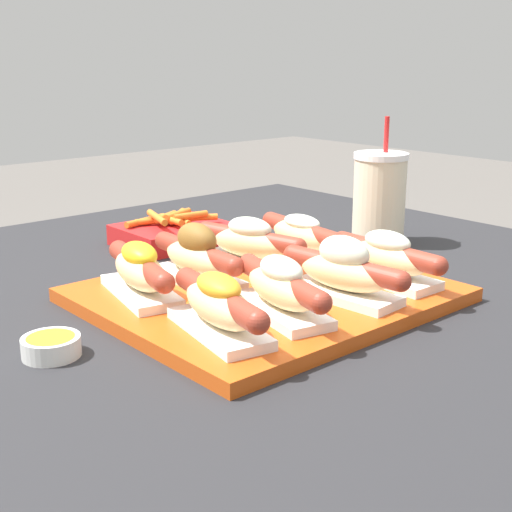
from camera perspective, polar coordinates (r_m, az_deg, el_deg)
name	(u,v)px	position (r m, az deg, el deg)	size (l,w,h in m)	color
serving_tray	(266,295)	(0.95, 0.80, -3.11)	(0.43, 0.38, 0.02)	#CC4C14
hot_dog_0	(219,305)	(0.78, -2.98, -3.92)	(0.09, 0.19, 0.07)	white
hot_dog_1	(281,287)	(0.84, 2.02, -2.53)	(0.09, 0.19, 0.07)	white
hot_dog_2	(343,271)	(0.90, 7.01, -1.19)	(0.07, 0.19, 0.08)	white
hot_dog_3	(387,257)	(0.98, 10.41, -0.11)	(0.07, 0.19, 0.07)	white
hot_dog_4	(140,271)	(0.91, -9.27, -1.16)	(0.09, 0.19, 0.07)	white
hot_dog_5	(197,256)	(0.96, -4.73, -0.02)	(0.07, 0.19, 0.08)	white
hot_dog_6	(250,243)	(1.04, -0.50, 1.07)	(0.09, 0.19, 0.07)	white
hot_dog_7	(302,235)	(1.09, 3.67, 1.65)	(0.08, 0.19, 0.06)	white
sauce_bowl	(51,345)	(0.81, -16.07, -6.89)	(0.06, 0.06, 0.02)	silver
drink_cup	(379,198)	(1.24, 9.83, 4.57)	(0.09, 0.09, 0.22)	beige
fries_basket	(172,233)	(1.24, -6.74, 1.88)	(0.18, 0.14, 0.06)	red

